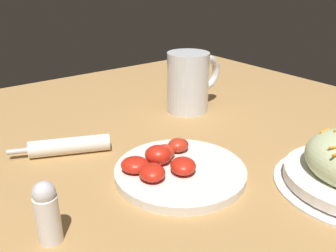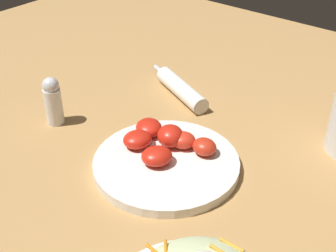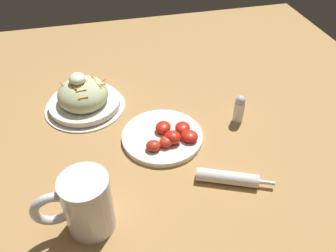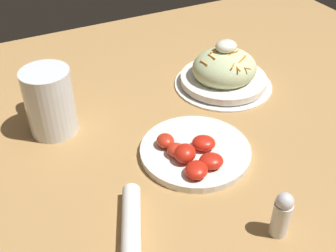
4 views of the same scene
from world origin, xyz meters
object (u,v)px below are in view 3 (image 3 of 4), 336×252
salad_plate (84,98)px  tomato_plate (165,136)px  napkin_roll (228,178)px  beer_mug (87,206)px  salt_shaker (239,109)px

salad_plate → tomato_plate: salad_plate is taller
napkin_roll → beer_mug: bearing=97.3°
tomato_plate → salt_shaker: (0.03, -0.21, 0.03)m
beer_mug → tomato_plate: 0.30m
salad_plate → napkin_roll: salad_plate is taller
salad_plate → salt_shaker: (-0.16, -0.41, 0.01)m
napkin_roll → tomato_plate: bearing=31.7°
tomato_plate → napkin_roll: bearing=-148.3°
beer_mug → salt_shaker: beer_mug is taller
napkin_roll → tomato_plate: 0.20m
salad_plate → salt_shaker: bearing=-111.5°
salad_plate → beer_mug: (-0.40, 0.01, 0.03)m
salt_shaker → beer_mug: bearing=119.9°
beer_mug → napkin_roll: 0.32m
salad_plate → beer_mug: bearing=178.3°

